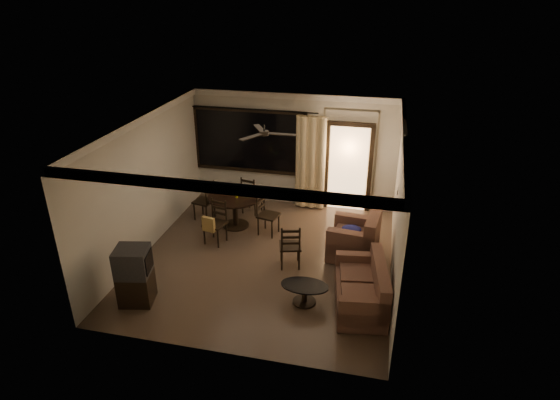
% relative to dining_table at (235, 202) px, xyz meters
% --- Properties ---
extents(ground, '(5.50, 5.50, 0.00)m').
position_rel_dining_table_xyz_m(ground, '(1.03, -1.21, -0.60)').
color(ground, '#7F6651').
rests_on(ground, ground).
extents(room_shell, '(5.50, 6.70, 5.50)m').
position_rel_dining_table_xyz_m(room_shell, '(1.63, 0.56, 1.23)').
color(room_shell, beige).
rests_on(room_shell, ground).
extents(dining_table, '(1.21, 1.21, 0.98)m').
position_rel_dining_table_xyz_m(dining_table, '(0.00, 0.00, 0.00)').
color(dining_table, black).
rests_on(dining_table, ground).
extents(dining_chair_west, '(0.50, 0.50, 0.95)m').
position_rel_dining_table_xyz_m(dining_chair_west, '(-0.82, 0.18, -0.31)').
color(dining_chair_west, black).
rests_on(dining_chair_west, ground).
extents(dining_chair_east, '(0.50, 0.50, 0.95)m').
position_rel_dining_table_xyz_m(dining_chair_east, '(0.81, -0.18, -0.31)').
color(dining_chair_east, black).
rests_on(dining_chair_east, ground).
extents(dining_chair_south, '(0.50, 0.54, 0.95)m').
position_rel_dining_table_xyz_m(dining_chair_south, '(-0.19, -0.84, -0.29)').
color(dining_chair_south, black).
rests_on(dining_chair_south, ground).
extents(dining_chair_north, '(0.50, 0.50, 0.95)m').
position_rel_dining_table_xyz_m(dining_chair_north, '(0.17, 0.77, -0.31)').
color(dining_chair_north, black).
rests_on(dining_chair_north, ground).
extents(tv_cabinet, '(0.65, 0.61, 1.07)m').
position_rel_dining_table_xyz_m(tv_cabinet, '(-0.82, -3.08, -0.06)').
color(tv_cabinet, black).
rests_on(tv_cabinet, ground).
extents(sofa, '(1.02, 1.63, 0.82)m').
position_rel_dining_table_xyz_m(sofa, '(3.06, -2.33, -0.27)').
color(sofa, '#482A21').
rests_on(sofa, ground).
extents(armchair, '(1.04, 1.04, 0.95)m').
position_rel_dining_table_xyz_m(armchair, '(2.81, -0.73, -0.20)').
color(armchair, '#482A21').
rests_on(armchair, ground).
extents(coffee_table, '(0.84, 0.50, 0.37)m').
position_rel_dining_table_xyz_m(coffee_table, '(2.05, -2.47, -0.35)').
color(coffee_table, black).
rests_on(coffee_table, ground).
extents(side_chair, '(0.51, 0.51, 0.94)m').
position_rel_dining_table_xyz_m(side_chair, '(1.57, -1.37, -0.32)').
color(side_chair, black).
rests_on(side_chair, ground).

